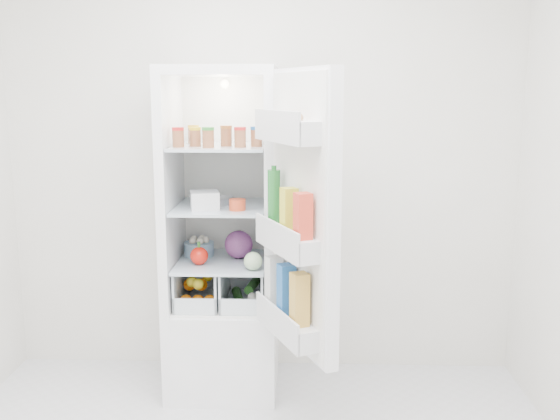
{
  "coord_description": "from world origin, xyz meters",
  "views": [
    {
      "loc": [
        0.24,
        -2.15,
        1.67
      ],
      "look_at": [
        0.13,
        0.95,
        1.08
      ],
      "focal_mm": 40.0,
      "sensor_mm": 36.0,
      "label": 1
    }
  ],
  "objects_px": {
    "refrigerator": "(224,271)",
    "red_cabbage": "(239,244)",
    "fridge_door": "(299,220)",
    "mushroom_bowl": "(199,249)"
  },
  "relations": [
    {
      "from": "red_cabbage",
      "to": "mushroom_bowl",
      "type": "relative_size",
      "value": 0.94
    },
    {
      "from": "refrigerator",
      "to": "fridge_door",
      "type": "xyz_separation_m",
      "value": [
        0.43,
        -0.61,
        0.43
      ]
    },
    {
      "from": "refrigerator",
      "to": "red_cabbage",
      "type": "bearing_deg",
      "value": -7.06
    },
    {
      "from": "red_cabbage",
      "to": "fridge_door",
      "type": "relative_size",
      "value": 0.12
    },
    {
      "from": "mushroom_bowl",
      "to": "red_cabbage",
      "type": "bearing_deg",
      "value": -11.16
    },
    {
      "from": "fridge_door",
      "to": "mushroom_bowl",
      "type": "bearing_deg",
      "value": 16.98
    },
    {
      "from": "mushroom_bowl",
      "to": "fridge_door",
      "type": "bearing_deg",
      "value": -48.48
    },
    {
      "from": "refrigerator",
      "to": "fridge_door",
      "type": "distance_m",
      "value": 0.86
    },
    {
      "from": "refrigerator",
      "to": "fridge_door",
      "type": "height_order",
      "value": "refrigerator"
    },
    {
      "from": "refrigerator",
      "to": "mushroom_bowl",
      "type": "relative_size",
      "value": 10.72
    }
  ]
}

